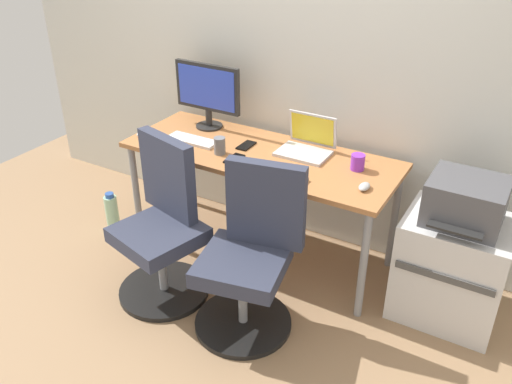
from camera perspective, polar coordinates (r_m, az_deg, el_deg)
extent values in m
plane|color=#9E7A56|center=(3.67, 0.39, -6.07)|extent=(5.28, 5.28, 0.00)
cube|color=silver|center=(3.45, 3.92, 15.39)|extent=(4.40, 0.04, 2.60)
cube|color=#B77542|center=(3.31, 0.44, 3.96)|extent=(1.70, 0.65, 0.03)
cylinder|color=gray|center=(3.72, -12.52, -0.07)|extent=(0.04, 0.04, 0.69)
cylinder|color=gray|center=(3.01, 11.25, -7.64)|extent=(0.04, 0.04, 0.69)
cylinder|color=gray|center=(4.08, -7.50, 3.19)|extent=(0.04, 0.04, 0.69)
cylinder|color=gray|center=(3.45, 14.39, -2.80)|extent=(0.04, 0.04, 0.69)
cylinder|color=black|center=(3.36, -9.63, -10.15)|extent=(0.54, 0.54, 0.03)
cylinder|color=gray|center=(3.25, -9.91, -7.62)|extent=(0.05, 0.05, 0.34)
cube|color=#33384C|center=(3.12, -10.24, -4.47)|extent=(0.54, 0.54, 0.09)
cube|color=#33384C|center=(3.12, -9.30, 1.70)|extent=(0.42, 0.17, 0.48)
cylinder|color=black|center=(3.10, -1.36, -13.59)|extent=(0.54, 0.54, 0.03)
cylinder|color=gray|center=(2.98, -1.41, -10.98)|extent=(0.05, 0.05, 0.34)
cube|color=#33384C|center=(2.85, -1.46, -7.68)|extent=(0.52, 0.52, 0.09)
cube|color=#33384C|center=(2.80, 1.05, -1.32)|extent=(0.43, 0.15, 0.48)
cube|color=silver|center=(3.18, 19.89, -7.60)|extent=(0.56, 0.46, 0.61)
cube|color=#4C4C4C|center=(2.94, 19.20, -8.60)|extent=(0.50, 0.01, 0.04)
cube|color=#515156|center=(2.96, 21.27, -0.95)|extent=(0.38, 0.34, 0.24)
cube|color=#262626|center=(2.82, 20.26, -3.79)|extent=(0.27, 0.06, 0.01)
cylinder|color=#A5D8B2|center=(3.91, -14.93, -2.31)|extent=(0.09, 0.09, 0.28)
cylinder|color=#2D59B2|center=(3.84, -15.22, -0.33)|extent=(0.06, 0.06, 0.03)
cylinder|color=#262626|center=(3.69, -4.96, 6.97)|extent=(0.18, 0.18, 0.01)
cylinder|color=#262626|center=(3.67, -5.00, 7.85)|extent=(0.04, 0.04, 0.11)
cube|color=#262626|center=(3.60, -5.14, 10.96)|extent=(0.48, 0.03, 0.31)
cube|color=blue|center=(3.59, -5.30, 10.89)|extent=(0.43, 0.00, 0.26)
cube|color=silver|center=(3.29, 4.99, 4.08)|extent=(0.31, 0.22, 0.02)
cube|color=silver|center=(3.35, 6.02, 6.62)|extent=(0.31, 0.04, 0.21)
cube|color=yellow|center=(3.34, 5.97, 6.60)|extent=(0.28, 0.03, 0.18)
cube|color=silver|center=(3.48, -6.74, 5.46)|extent=(0.34, 0.12, 0.02)
cube|color=#2D2D2D|center=(3.01, 2.18, 1.65)|extent=(0.34, 0.12, 0.02)
ellipsoid|color=#B7B7B7|center=(3.61, -11.89, 6.09)|extent=(0.06, 0.10, 0.03)
ellipsoid|color=#B7B7B7|center=(2.94, 11.37, 0.56)|extent=(0.06, 0.10, 0.03)
cylinder|color=purple|center=(3.14, 10.69, 3.12)|extent=(0.08, 0.08, 0.09)
cylinder|color=slate|center=(3.28, -3.86, 4.90)|extent=(0.07, 0.07, 0.10)
cube|color=black|center=(3.39, -1.04, 4.93)|extent=(0.07, 0.14, 0.01)
cube|color=black|center=(3.22, -2.31, 3.51)|extent=(0.07, 0.14, 0.01)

